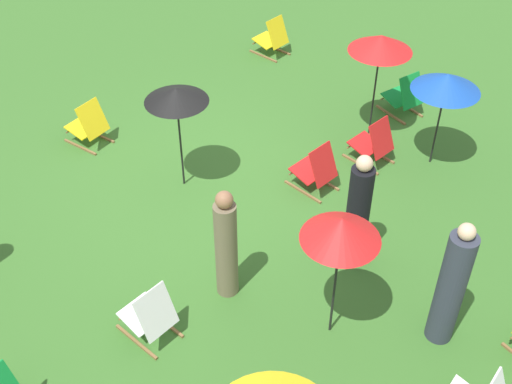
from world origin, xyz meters
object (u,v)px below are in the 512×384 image
at_px(deckchair_2, 272,38).
at_px(person_2, 226,246).
at_px(deckchair_0, 373,143).
at_px(deckchair_4, 316,170).
at_px(person_0, 358,213).
at_px(umbrella_1, 381,43).
at_px(umbrella_2, 447,83).
at_px(umbrella_4, 341,229).
at_px(deckchair_8, 88,125).
at_px(deckchair_9, 404,96).
at_px(umbrella_3, 176,95).
at_px(person_1, 451,287).
at_px(deckchair_5, 150,316).

bearing_deg(deckchair_2, person_2, 35.83).
bearing_deg(deckchair_0, deckchair_4, -8.83).
bearing_deg(person_0, umbrella_1, -55.01).
xyz_separation_m(umbrella_2, umbrella_4, (3.95, 0.95, 0.22)).
bearing_deg(deckchair_4, umbrella_1, -170.16).
distance_m(deckchair_0, person_2, 3.72).
xyz_separation_m(deckchair_8, umbrella_4, (0.37, 5.57, 1.38)).
bearing_deg(person_2, umbrella_2, 124.16).
relative_size(deckchair_9, umbrella_3, 0.48).
height_order(deckchair_0, person_2, person_2).
distance_m(deckchair_9, umbrella_3, 4.58).
bearing_deg(umbrella_4, umbrella_2, -166.53).
xyz_separation_m(deckchair_4, umbrella_4, (2.07, 1.93, 1.38)).
bearing_deg(person_1, deckchair_2, -53.91).
relative_size(deckchair_5, person_1, 0.44).
relative_size(deckchair_4, person_2, 0.49).
bearing_deg(umbrella_4, deckchair_9, -156.47).
xyz_separation_m(umbrella_1, person_0, (2.73, 1.64, -0.90)).
height_order(deckchair_2, person_0, person_0).
xyz_separation_m(umbrella_4, person_2, (0.41, -1.42, -0.93)).
distance_m(umbrella_3, person_1, 4.66).
distance_m(deckchair_0, umbrella_2, 1.53).
bearing_deg(person_1, deckchair_8, -17.39).
distance_m(umbrella_2, person_2, 4.44).
xyz_separation_m(deckchair_4, umbrella_1, (-1.88, -0.27, 1.38)).
relative_size(umbrella_3, umbrella_4, 0.93).
relative_size(umbrella_2, person_0, 0.93).
distance_m(deckchair_0, umbrella_4, 3.93).
height_order(umbrella_1, umbrella_2, umbrella_1).
bearing_deg(person_1, deckchair_4, -43.61).
relative_size(deckchair_0, deckchair_5, 1.00).
bearing_deg(umbrella_3, person_0, 99.39).
relative_size(umbrella_3, person_0, 0.99).
xyz_separation_m(deckchair_5, umbrella_4, (-1.59, 1.59, 1.38)).
distance_m(deckchair_2, umbrella_3, 4.82).
distance_m(deckchair_2, deckchair_4, 4.55).
bearing_deg(deckchair_8, deckchair_4, 106.38).
height_order(person_0, person_2, person_0).
height_order(umbrella_2, person_2, person_2).
distance_m(umbrella_3, person_0, 3.14).
relative_size(deckchair_2, person_2, 0.49).
height_order(deckchair_2, umbrella_1, umbrella_1).
distance_m(deckchair_5, deckchair_9, 6.50).
relative_size(deckchair_5, umbrella_3, 0.47).
relative_size(deckchair_5, person_2, 0.49).
bearing_deg(umbrella_1, umbrella_4, 29.11).
xyz_separation_m(umbrella_2, umbrella_3, (3.23, -2.60, 0.13)).
bearing_deg(umbrella_2, deckchair_8, -52.27).
bearing_deg(umbrella_1, person_2, 10.09).
xyz_separation_m(umbrella_2, person_0, (2.74, 0.39, -0.68)).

